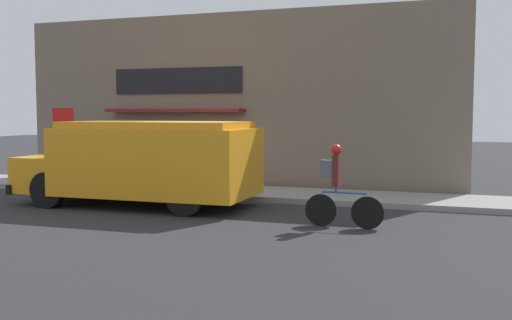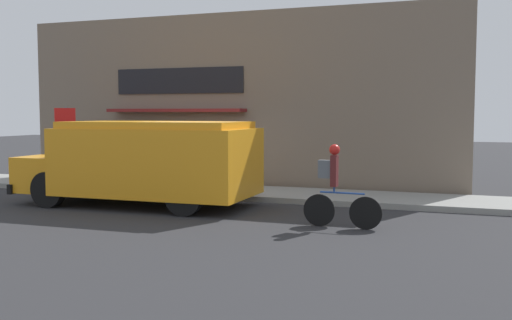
# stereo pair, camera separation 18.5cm
# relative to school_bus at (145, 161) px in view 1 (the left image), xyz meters

# --- Properties ---
(ground_plane) EXTENTS (70.00, 70.00, 0.00)m
(ground_plane) POSITION_rel_school_bus_xyz_m (0.59, 1.43, -1.10)
(ground_plane) COLOR #2B2B2D
(sidewalk) EXTENTS (28.00, 2.23, 0.14)m
(sidewalk) POSITION_rel_school_bus_xyz_m (0.59, 2.55, -1.03)
(sidewalk) COLOR gray
(sidewalk) RESTS_ON ground_plane
(storefront) EXTENTS (13.90, 0.76, 5.25)m
(storefront) POSITION_rel_school_bus_xyz_m (0.54, 3.93, 1.53)
(storefront) COLOR #756656
(storefront) RESTS_ON ground_plane
(school_bus) EXTENTS (5.89, 2.86, 2.07)m
(school_bus) POSITION_rel_school_bus_xyz_m (0.00, 0.00, 0.00)
(school_bus) COLOR orange
(school_bus) RESTS_ON ground_plane
(cyclist) EXTENTS (1.59, 0.21, 1.66)m
(cyclist) POSITION_rel_school_bus_xyz_m (5.01, -1.15, -0.29)
(cyclist) COLOR black
(cyclist) RESTS_ON ground_plane
(stop_sign_post) EXTENTS (0.45, 0.45, 2.32)m
(stop_sign_post) POSITION_rel_school_bus_xyz_m (-3.85, 1.97, 0.60)
(stop_sign_post) COLOR slate
(stop_sign_post) RESTS_ON sidewalk
(trash_bin) EXTENTS (0.59, 0.59, 0.96)m
(trash_bin) POSITION_rel_school_bus_xyz_m (-2.09, 2.69, -0.48)
(trash_bin) COLOR #38383D
(trash_bin) RESTS_ON sidewalk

